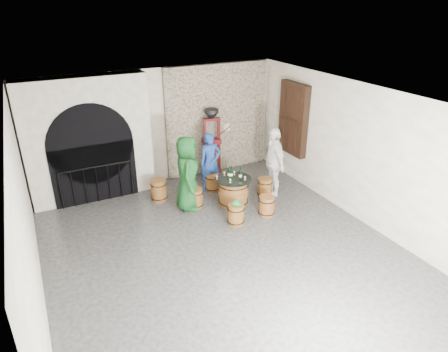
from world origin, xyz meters
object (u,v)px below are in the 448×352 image
barrel_stool_right (265,187)px  person_green (187,173)px  barrel_table (233,192)px  person_blue (210,162)px  side_barrel (159,190)px  person_white (273,162)px  wine_bottle_right (231,173)px  barrel_stool_near_right (267,206)px  barrel_stool_near_left (236,214)px  barrel_stool_left (195,198)px  corking_press (212,138)px  barrel_stool_far (212,182)px  wine_bottle_left (229,173)px  wine_bottle_center (240,174)px

barrel_stool_right → person_green: bearing=171.1°
barrel_table → person_blue: 1.15m
side_barrel → person_white: bearing=-20.1°
barrel_stool_right → wine_bottle_right: wine_bottle_right is taller
barrel_stool_near_right → barrel_table: bearing=118.6°
barrel_table → barrel_stool_near_left: size_ratio=1.84×
barrel_stool_left → corking_press: corking_press is taller
barrel_stool_far → person_blue: person_blue is taller
barrel_stool_far → barrel_stool_right: (1.11, -0.93, 0.00)m
barrel_stool_near_left → wine_bottle_left: (0.33, 0.98, 0.60)m
barrel_table → wine_bottle_right: wine_bottle_right is taller
person_blue → wine_bottle_right: person_blue is taller
barrel_stool_far → person_green: size_ratio=0.27×
person_blue → person_white: size_ratio=0.87×
barrel_table → person_white: size_ratio=0.50×
person_white → wine_bottle_center: size_ratio=5.75×
person_green → wine_bottle_center: 1.32m
wine_bottle_right → barrel_stool_right: bearing=-1.3°
barrel_stool_far → person_white: (1.34, -0.92, 0.68)m
barrel_stool_right → person_blue: person_blue is taller
barrel_stool_left → side_barrel: (-0.71, 0.78, 0.03)m
barrel_stool_left → barrel_stool_near_left: size_ratio=1.00×
barrel_stool_right → side_barrel: side_barrel is taller
corking_press → person_white: bearing=-54.4°
barrel_stool_far → person_blue: (-0.01, 0.08, 0.56)m
person_blue → corking_press: size_ratio=0.80×
barrel_stool_near_left → person_white: person_white is taller
side_barrel → barrel_stool_left: bearing=-47.7°
barrel_table → corking_press: 2.07m
barrel_stool_left → barrel_stool_far: same height
barrel_table → barrel_stool_right: 0.98m
barrel_stool_near_right → wine_bottle_center: (-0.33, 0.75, 0.60)m
barrel_stool_left → side_barrel: side_barrel is taller
barrel_stool_far → person_white: 1.77m
barrel_table → person_white: (1.20, 0.05, 0.58)m
barrel_table → person_white: 1.34m
barrel_table → barrel_stool_near_right: 0.98m
barrel_stool_near_right → side_barrel: side_barrel is taller
person_white → wine_bottle_right: 1.24m
barrel_table → barrel_stool_far: (-0.14, 0.96, -0.11)m
barrel_stool_near_right → person_green: person_green is taller
person_white → wine_bottle_center: (-1.06, -0.15, -0.08)m
wine_bottle_left → person_blue: bearing=94.7°
side_barrel → corking_press: corking_press is taller
barrel_stool_left → barrel_stool_right: size_ratio=1.00×
barrel_stool_near_left → wine_bottle_center: wine_bottle_center is taller
barrel_stool_right → person_green: person_green is taller
barrel_stool_near_left → person_white: (1.61, 0.93, 0.68)m
person_green → person_white: bearing=-75.3°
barrel_stool_right → corking_press: size_ratio=0.25×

